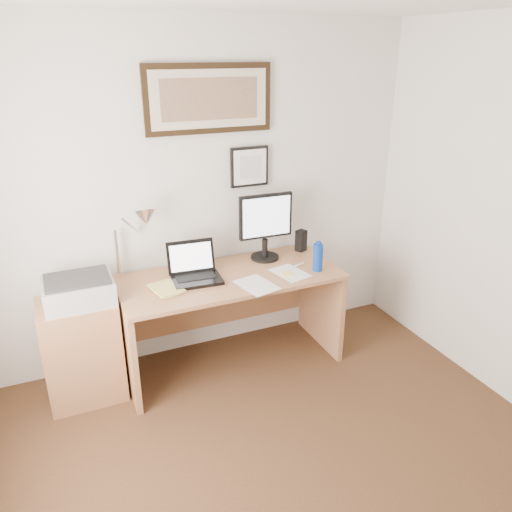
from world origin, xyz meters
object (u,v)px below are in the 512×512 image
water_bottle (318,257)px  laptop (195,271)px  printer (79,290)px  desk (227,299)px  lcd_monitor (266,224)px  book (154,292)px  side_cabinet (83,350)px

water_bottle → laptop: (-0.88, 0.22, -0.05)m
laptop → printer: laptop is taller
desk → lcd_monitor: (0.36, 0.10, 0.53)m
book → lcd_monitor: size_ratio=0.47×
side_cabinet → desk: size_ratio=0.46×
lcd_monitor → printer: 1.43m
desk → side_cabinet: bearing=-178.1°
printer → desk: bearing=2.6°
water_bottle → laptop: 0.90m
lcd_monitor → water_bottle: bearing=-53.6°
desk → laptop: bearing=-171.0°
printer → side_cabinet: bearing=158.3°
laptop → lcd_monitor: size_ratio=0.69×
book → laptop: bearing=19.7°
book → lcd_monitor: lcd_monitor is taller
laptop → lcd_monitor: 0.67m
lcd_monitor → printer: bearing=-174.1°
laptop → printer: size_ratio=0.81×
water_bottle → book: water_bottle is taller
lcd_monitor → desk: bearing=-164.9°
laptop → water_bottle: bearing=-14.0°
water_bottle → printer: bearing=172.8°
desk → laptop: size_ratio=4.47×
water_bottle → desk: 0.76m
side_cabinet → water_bottle: water_bottle is taller
side_cabinet → book: size_ratio=2.97×
side_cabinet → laptop: bearing=-0.3°
book → desk: book is taller
water_bottle → printer: water_bottle is taller
water_bottle → printer: 1.68m
laptop → lcd_monitor: (0.61, 0.14, 0.23)m
water_bottle → printer: size_ratio=0.47×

